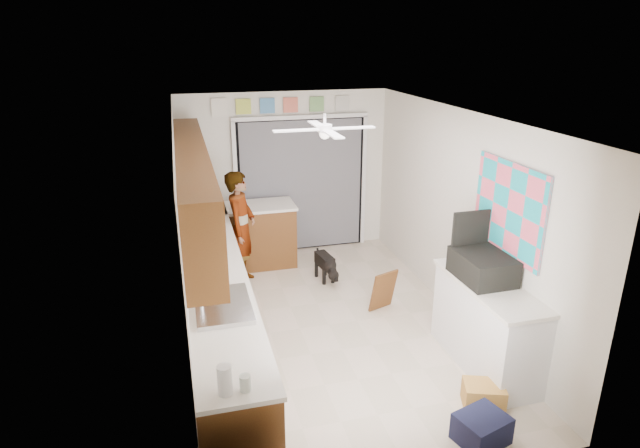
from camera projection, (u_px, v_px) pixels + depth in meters
floor at (329, 325)px, 6.42m from camera, size 5.00×5.00×0.00m
ceiling at (330, 115)px, 5.58m from camera, size 5.00×5.00×0.00m
wall_back at (285, 174)px, 8.28m from camera, size 3.20×0.00×3.20m
wall_front at (427, 346)px, 3.73m from camera, size 3.20×0.00×3.20m
wall_left at (183, 241)px, 5.61m from camera, size 0.00×5.00×5.00m
wall_right at (458, 215)px, 6.39m from camera, size 0.00×5.00×5.00m
left_base_cabinets at (217, 305)px, 5.96m from camera, size 0.60×4.80×0.90m
left_countertop at (215, 266)px, 5.80m from camera, size 0.62×4.80×0.04m
upper_cabinets at (193, 184)px, 5.65m from camera, size 0.32×4.00×0.80m
sink_basin at (223, 306)px, 4.88m from camera, size 0.50×0.76×0.06m
faucet at (201, 300)px, 4.80m from camera, size 0.03×0.03×0.22m
peninsula_base at (260, 236)px, 7.97m from camera, size 1.00×0.60×0.90m
peninsula_top at (259, 206)px, 7.81m from camera, size 1.04×0.64×0.04m
back_opening_recess at (301, 186)px, 8.38m from camera, size 2.00×0.06×2.10m
curtain_panel at (302, 186)px, 8.34m from camera, size 1.90×0.03×2.05m
door_trim_left at (236, 191)px, 8.10m from camera, size 0.06×0.04×2.10m
door_trim_right at (364, 182)px, 8.60m from camera, size 0.06×0.04×2.10m
door_trim_head at (301, 117)px, 7.99m from camera, size 2.10×0.04×0.06m
header_frame_0 at (243, 107)px, 7.75m from camera, size 0.22×0.02×0.22m
header_frame_1 at (267, 106)px, 7.83m from camera, size 0.22×0.02×0.22m
header_frame_2 at (291, 105)px, 7.92m from camera, size 0.22×0.02×0.22m
header_frame_3 at (317, 104)px, 8.01m from camera, size 0.22×0.02×0.22m
header_frame_4 at (342, 103)px, 8.11m from camera, size 0.22×0.02×0.22m
route66_sign at (219, 107)px, 7.66m from camera, size 0.22×0.02×0.26m
right_counter_base at (486, 327)px, 5.51m from camera, size 0.50×1.40×0.90m
right_counter_top at (490, 286)px, 5.35m from camera, size 0.54×1.44×0.04m
abstract_painting at (508, 209)px, 5.34m from camera, size 0.03×1.15×0.95m
ceiling_fan at (325, 129)px, 5.82m from camera, size 1.14×1.14×0.24m
microwave at (208, 225)px, 6.57m from camera, size 0.42×0.54×0.27m
soap_bottle at (205, 251)px, 5.79m from camera, size 0.13×0.13×0.28m
jar_b at (245, 383)px, 3.74m from camera, size 0.10×0.10×0.12m
paper_towel_roll at (225, 380)px, 3.69m from camera, size 0.12×0.12×0.22m
suitcase at (483, 267)px, 5.42m from camera, size 0.49×0.64×0.27m
suitcase_rim at (481, 276)px, 5.45m from camera, size 0.45×0.59×0.02m
suitcase_lid at (470, 234)px, 5.60m from camera, size 0.42×0.04×0.50m
cardboard_box at (483, 395)px, 5.00m from camera, size 0.44×0.39×0.23m
navy_crate at (482, 429)px, 4.56m from camera, size 0.49×0.44×0.25m
cabinet_door_panel at (383, 291)px, 6.68m from camera, size 0.38×0.25×0.53m
man at (241, 228)px, 7.28m from camera, size 0.58×0.68×1.60m
dog at (325, 266)px, 7.53m from camera, size 0.31×0.57×0.43m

